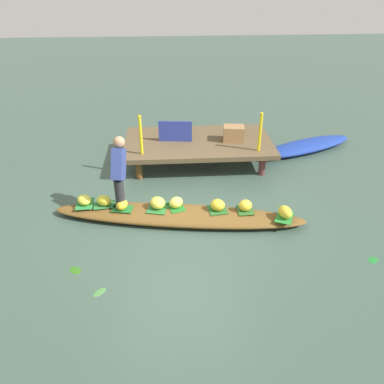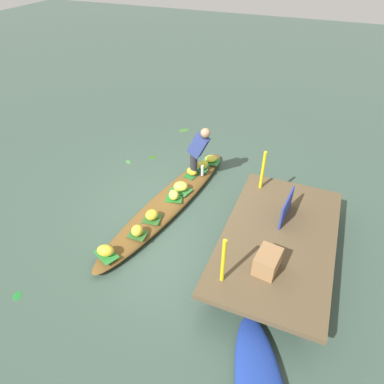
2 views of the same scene
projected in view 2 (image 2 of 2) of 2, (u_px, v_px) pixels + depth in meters
name	position (u px, v px, depth m)	size (l,w,h in m)	color
canal_water	(169.00, 206.00, 6.99)	(40.00, 40.00, 0.00)	#3A5145
dock_platform	(278.00, 239.00, 5.65)	(3.20, 1.80, 0.50)	brown
vendor_boat	(169.00, 202.00, 6.93)	(4.34, 0.69, 0.19)	brown
leaf_mat_0	(106.00, 255.00, 5.68)	(0.41, 0.26, 0.01)	#277D30
banana_bunch_0	(106.00, 251.00, 5.62)	(0.29, 0.20, 0.20)	gold
leaf_mat_1	(174.00, 199.00, 6.86)	(0.33, 0.25, 0.01)	#227126
banana_bunch_1	(174.00, 195.00, 6.80)	(0.24, 0.20, 0.19)	#F5E252
leaf_mat_2	(181.00, 190.00, 7.09)	(0.41, 0.32, 0.01)	#2B7131
banana_bunch_2	(181.00, 186.00, 7.03)	(0.29, 0.25, 0.19)	#F7E24A
leaf_mat_3	(152.00, 219.00, 6.39)	(0.31, 0.32, 0.01)	#2A6126
banana_bunch_3	(152.00, 215.00, 6.33)	(0.22, 0.25, 0.19)	yellow
leaf_mat_4	(203.00, 168.00, 7.73)	(0.37, 0.24, 0.01)	#2E753A
banana_bunch_4	(203.00, 165.00, 7.67)	(0.27, 0.19, 0.19)	yellow
leaf_mat_5	(211.00, 161.00, 7.96)	(0.39, 0.29, 0.01)	#2B803D
banana_bunch_5	(211.00, 159.00, 7.91)	(0.28, 0.22, 0.15)	yellow
leaf_mat_6	(192.00, 175.00, 7.53)	(0.35, 0.24, 0.01)	#1F6628
banana_bunch_6	(192.00, 171.00, 7.48)	(0.25, 0.18, 0.17)	gold
leaf_mat_7	(138.00, 234.00, 6.06)	(0.31, 0.27, 0.01)	#2C6025
banana_bunch_7	(137.00, 231.00, 6.00)	(0.22, 0.21, 0.19)	yellow
vendor_person	(198.00, 149.00, 7.07)	(0.25, 0.50, 1.21)	#28282D
water_bottle	(202.00, 170.00, 7.45)	(0.06, 0.06, 0.25)	silver
market_banner	(287.00, 207.00, 5.84)	(0.72, 0.03, 0.45)	#293893
railing_post_west	(263.00, 170.00, 6.42)	(0.06, 0.06, 0.81)	yellow
railing_post_east	(223.00, 261.00, 4.67)	(0.06, 0.06, 0.81)	yellow
produce_crate	(267.00, 261.00, 4.97)	(0.44, 0.32, 0.33)	#976F46
drifting_plant_0	(184.00, 130.00, 9.61)	(0.30, 0.17, 0.01)	#3E772C
drifting_plant_1	(153.00, 157.00, 8.47)	(0.20, 0.14, 0.01)	#2F671A
drifting_plant_2	(17.00, 296.00, 5.27)	(0.18, 0.13, 0.01)	#1E732B
drifting_plant_3	(128.00, 162.00, 8.30)	(0.21, 0.11, 0.01)	#447F3C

